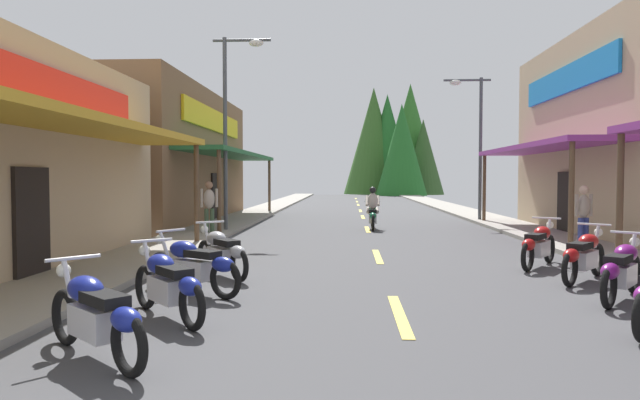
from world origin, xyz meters
TOP-DOWN VIEW (x-y plane):
  - ground at (0.00, 23.76)m, footprint 9.05×77.52m
  - sidewalk_left at (-5.54, 23.76)m, footprint 2.04×77.52m
  - sidewalk_right at (5.54, 23.76)m, footprint 2.04×77.52m
  - centerline_dashes at (0.00, 26.91)m, footprint 0.16×51.74m
  - storefront_left_far at (-10.28, 24.86)m, footprint 9.31×13.51m
  - streetlamp_left at (-4.65, 19.79)m, footprint 1.98×0.30m
  - streetlamp_right at (4.63, 24.94)m, footprint 1.98×0.30m
  - motorcycle_parked_right_3 at (3.50, 9.58)m, footprint 1.41×1.74m
  - motorcycle_parked_right_4 at (3.60, 11.21)m, footprint 1.46×1.70m
  - motorcycle_parked_right_5 at (3.32, 12.79)m, footprint 1.31×1.81m
  - motorcycle_parked_left_0 at (-3.34, 6.45)m, footprint 1.68×1.48m
  - motorcycle_parked_left_1 at (-3.13, 8.14)m, footprint 1.50×1.66m
  - motorcycle_parked_left_2 at (-3.24, 9.74)m, footprint 1.88×1.21m
  - motorcycle_parked_left_3 at (-3.14, 11.37)m, footprint 1.40×1.74m
  - rider_cruising_lead at (0.19, 21.29)m, footprint 0.60×2.14m
  - pedestrian_by_shop at (-5.23, 18.73)m, footprint 0.55×0.35m
  - pedestrian_browsing at (5.43, 15.65)m, footprint 0.53×0.38m
  - treeline_backdrop at (4.73, 65.42)m, footprint 11.38×12.60m

SIDE VIEW (x-z plane):
  - ground at x=0.00m, z-range -0.10..0.00m
  - centerline_dashes at x=0.00m, z-range 0.00..0.01m
  - sidewalk_left at x=-5.54m, z-range 0.00..0.12m
  - sidewalk_right at x=5.54m, z-range 0.00..0.12m
  - motorcycle_parked_right_3 at x=3.50m, z-range -0.03..1.01m
  - motorcycle_parked_right_4 at x=3.60m, z-range -0.03..1.01m
  - motorcycle_parked_right_5 at x=3.32m, z-range -0.03..1.01m
  - motorcycle_parked_left_0 at x=-3.34m, z-range -0.03..1.01m
  - motorcycle_parked_left_1 at x=-3.13m, z-range -0.03..1.01m
  - motorcycle_parked_left_2 at x=-3.24m, z-range -0.03..1.01m
  - motorcycle_parked_left_3 at x=-3.14m, z-range -0.03..1.01m
  - rider_cruising_lead at x=0.19m, z-range -0.13..1.44m
  - pedestrian_browsing at x=5.43m, z-range 0.14..1.84m
  - pedestrian_by_shop at x=-5.23m, z-range 0.15..1.93m
  - storefront_left_far at x=-10.28m, z-range 0.00..5.62m
  - streetlamp_right at x=4.63m, z-range 0.92..7.06m
  - streetlamp_left at x=-4.65m, z-range 0.95..7.62m
  - treeline_backdrop at x=4.73m, z-range -0.61..12.28m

